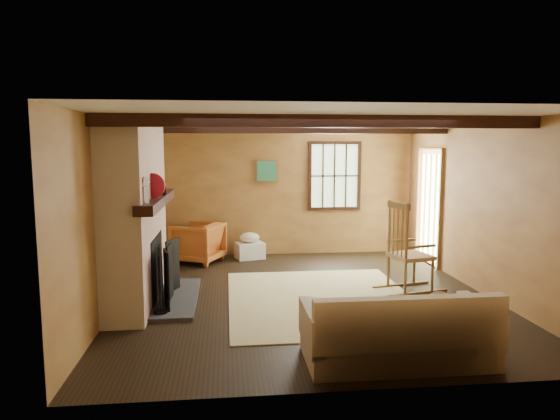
{
  "coord_description": "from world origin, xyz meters",
  "views": [
    {
      "loc": [
        -1.06,
        -6.65,
        2.05
      ],
      "look_at": [
        -0.3,
        0.4,
        1.15
      ],
      "focal_mm": 32.0,
      "sensor_mm": 36.0,
      "label": 1
    }
  ],
  "objects": [
    {
      "name": "ground",
      "position": [
        0.0,
        0.0,
        0.0
      ],
      "size": [
        5.5,
        5.5,
        0.0
      ],
      "primitive_type": "plane",
      "color": "black",
      "rests_on": "ground"
    },
    {
      "name": "room_envelope",
      "position": [
        0.22,
        0.26,
        1.63
      ],
      "size": [
        5.02,
        5.52,
        2.44
      ],
      "color": "#AB813C",
      "rests_on": "ground"
    },
    {
      "name": "fireplace",
      "position": [
        -2.23,
        -0.0,
        1.1
      ],
      "size": [
        1.02,
        2.3,
        2.4
      ],
      "color": "#A0473E",
      "rests_on": "ground"
    },
    {
      "name": "rug",
      "position": [
        0.2,
        -0.2,
        0.0
      ],
      "size": [
        2.5,
        3.0,
        0.01
      ],
      "primitive_type": "cube",
      "color": "tan",
      "rests_on": "ground"
    },
    {
      "name": "rocking_chair",
      "position": [
        1.5,
        0.1,
        0.55
      ],
      "size": [
        1.02,
        0.68,
        1.3
      ],
      "rotation": [
        0.0,
        0.0,
        1.8
      ],
      "color": "#A98852",
      "rests_on": "ground"
    },
    {
      "name": "sofa",
      "position": [
        0.56,
        -2.24,
        0.26
      ],
      "size": [
        1.8,
        0.8,
        0.73
      ],
      "rotation": [
        0.0,
        0.0,
        0.0
      ],
      "color": "silver",
      "rests_on": "ground"
    },
    {
      "name": "firewood_pile",
      "position": [
        -1.84,
        2.49,
        0.12
      ],
      "size": [
        0.64,
        0.12,
        0.23
      ],
      "color": "brown",
      "rests_on": "ground"
    },
    {
      "name": "laundry_basket",
      "position": [
        -0.65,
        2.41,
        0.15
      ],
      "size": [
        0.58,
        0.5,
        0.3
      ],
      "primitive_type": "cube",
      "rotation": [
        0.0,
        0.0,
        0.27
      ],
      "color": "white",
      "rests_on": "ground"
    },
    {
      "name": "basket_pillow",
      "position": [
        -0.65,
        2.41,
        0.39
      ],
      "size": [
        0.38,
        0.31,
        0.18
      ],
      "primitive_type": "ellipsoid",
      "rotation": [
        0.0,
        0.0,
        0.03
      ],
      "color": "silver",
      "rests_on": "laundry_basket"
    },
    {
      "name": "armchair",
      "position": [
        -1.58,
        2.2,
        0.36
      ],
      "size": [
        1.04,
        1.03,
        0.71
      ],
      "primitive_type": "imported",
      "rotation": [
        0.0,
        0.0,
        -2.02
      ],
      "color": "#BF6026",
      "rests_on": "ground"
    }
  ]
}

